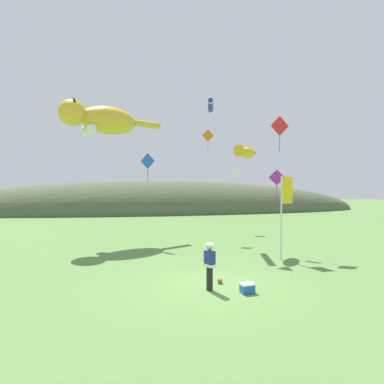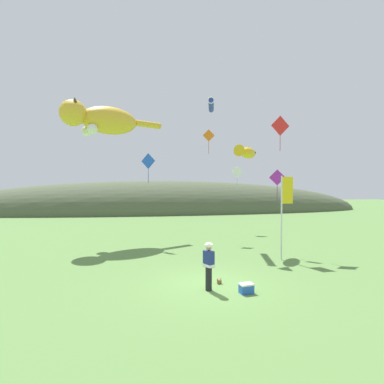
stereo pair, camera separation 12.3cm
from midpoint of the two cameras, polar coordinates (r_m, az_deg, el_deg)
The scene contains 14 objects.
ground_plane at distance 12.20m, azimuth 3.56°, elevation -17.41°, with size 120.00×120.00×0.00m, color #5B8442.
distant_hill_ridge at distance 43.90m, azimuth -6.07°, elevation -3.74°, with size 62.15×12.72×9.00m.
festival_attendant at distance 11.45m, azimuth 3.51°, elevation -13.69°, with size 0.43×0.49×1.77m.
kite_spool at distance 12.44m, azimuth 5.49°, elevation -16.55°, with size 0.15×0.21×0.21m.
picnic_cooler at distance 11.55m, azimuth 10.63°, elevation -17.58°, with size 0.53×0.39×0.36m.
festival_banner_pole at distance 16.35m, azimuth 17.38°, elevation -2.35°, with size 0.66×0.08×4.40m.
kite_giant_cat at distance 22.25m, azimuth -16.61°, elevation 13.04°, with size 6.84×4.11×2.27m.
kite_fish_windsock at distance 18.17m, azimuth 10.52°, elevation 7.43°, with size 2.07×2.34×0.76m.
kite_tube_streamer at distance 21.06m, azimuth 3.84°, elevation 16.17°, with size 0.97×2.53×0.44m.
kite_diamond_violet at distance 17.91m, azimuth 16.12°, elevation 2.59°, with size 0.81×0.47×1.82m.
kite_diamond_red at distance 18.88m, azimuth 16.64°, elevation 11.94°, with size 1.19×0.09×2.09m.
kite_diamond_blue at distance 20.04m, azimuth -8.16°, elevation 5.79°, with size 0.89×0.59×1.95m.
kite_diamond_orange at distance 22.59m, azimuth 3.35°, elevation 10.63°, with size 0.90×0.03×1.80m.
kite_diamond_white at distance 25.42m, azimuth 8.76°, elevation 3.75°, with size 1.04×0.06×1.94m.
Camera 2 is at (-2.56, -11.26, 3.94)m, focal length 28.00 mm.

